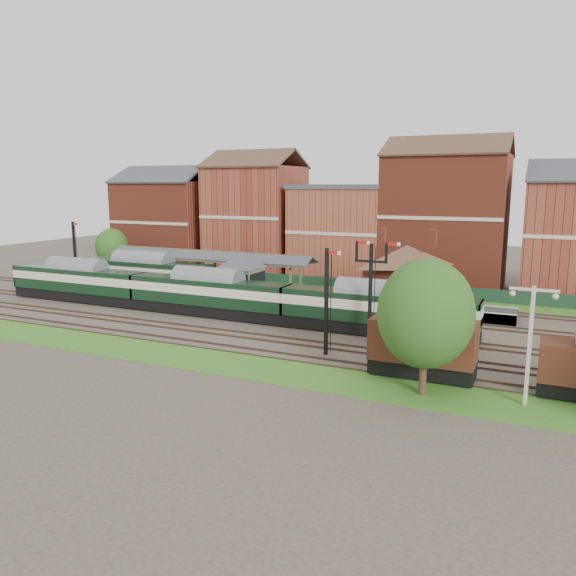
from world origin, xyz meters
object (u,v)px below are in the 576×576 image
at_px(dmu_train, 208,293).
at_px(signal_box, 242,280).
at_px(semaphore_bracket, 371,286).
at_px(platform_railcar, 143,273).
at_px(goods_van_a, 423,343).

bearing_deg(dmu_train, signal_box, 60.26).
xyz_separation_m(signal_box, semaphore_bracket, (15.04, -5.75, 1.44)).
relative_size(dmu_train, platform_railcar, 2.84).
bearing_deg(dmu_train, goods_van_a, -21.87).
xyz_separation_m(semaphore_bracket, goods_van_a, (5.53, -6.50, -2.33)).
relative_size(semaphore_bracket, dmu_train, 0.16).
bearing_deg(dmu_train, semaphore_bracket, -8.42).
relative_size(signal_box, platform_railcar, 0.34).
bearing_deg(platform_railcar, semaphore_bracket, -16.71).
bearing_deg(platform_railcar, signal_box, -12.27).
bearing_deg(semaphore_bracket, signal_box, 159.08).
height_order(platform_railcar, goods_van_a, goods_van_a).
distance_m(semaphore_bracket, goods_van_a, 8.84).
xyz_separation_m(signal_box, platform_railcar, (-14.95, 3.25, -0.80)).
height_order(signal_box, dmu_train, signal_box).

